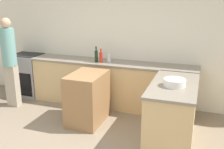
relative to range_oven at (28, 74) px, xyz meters
The scene contains 10 objects.
wall_back 2.25m from the range_oven, ahead, with size 8.00×0.06×2.70m.
counter_back 2.04m from the range_oven, ahead, with size 3.39×0.61×0.93m.
counter_peninsula 3.54m from the range_oven, 16.25° to the right, with size 0.69×1.43×0.93m.
range_oven is the anchor object (origin of this frame).
island_table 2.07m from the range_oven, 24.27° to the right, with size 0.56×0.82×0.90m.
mixing_bowl 3.62m from the range_oven, 17.93° to the right, with size 0.32×0.32×0.11m.
wine_bottle_dark 1.85m from the range_oven, ahead, with size 0.07×0.07×0.32m.
vinegar_bottle_clear 2.08m from the range_oven, ahead, with size 0.07×0.07×0.21m.
hot_sauce_bottle 1.95m from the range_oven, ahead, with size 0.07×0.07×0.28m.
person_by_range 0.88m from the range_oven, 79.45° to the right, with size 0.28×0.28×1.80m.
Camera 1 is at (1.71, -2.75, 2.17)m, focal length 42.00 mm.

